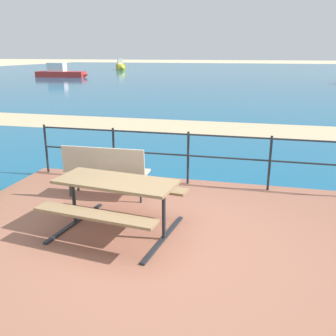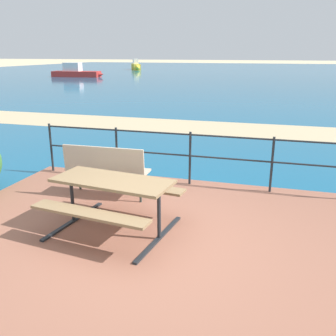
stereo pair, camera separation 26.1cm
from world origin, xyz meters
TOP-DOWN VIEW (x-y plane):
  - ground_plane at (0.00, 0.00)m, footprint 240.00×240.00m
  - patio_paving at (0.00, 0.00)m, footprint 6.40×5.20m
  - sea_water at (0.00, 40.00)m, footprint 90.00×90.00m
  - beach_strip at (0.00, 8.12)m, footprint 54.01×2.67m
  - picnic_table at (-0.58, 0.18)m, footprint 1.79×1.59m
  - park_bench at (-1.21, 1.30)m, footprint 1.43×0.44m
  - railing_fence at (0.00, 2.36)m, footprint 5.94×0.04m
  - boat_near at (-18.56, 47.93)m, footprint 2.92×4.73m
  - boat_mid at (-18.70, 31.14)m, footprint 5.45×1.91m

SIDE VIEW (x-z plane):
  - ground_plane at x=0.00m, z-range 0.00..0.00m
  - sea_water at x=0.00m, z-range 0.00..0.01m
  - beach_strip at x=0.00m, z-range 0.00..0.01m
  - patio_paving at x=0.00m, z-range 0.00..0.06m
  - boat_mid at x=-18.70m, z-range -0.22..1.19m
  - boat_near at x=-18.56m, z-range -0.23..1.28m
  - park_bench at x=-1.21m, z-range 0.16..1.07m
  - picnic_table at x=-0.58m, z-range 0.26..1.01m
  - railing_fence at x=0.00m, z-range 0.20..1.20m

